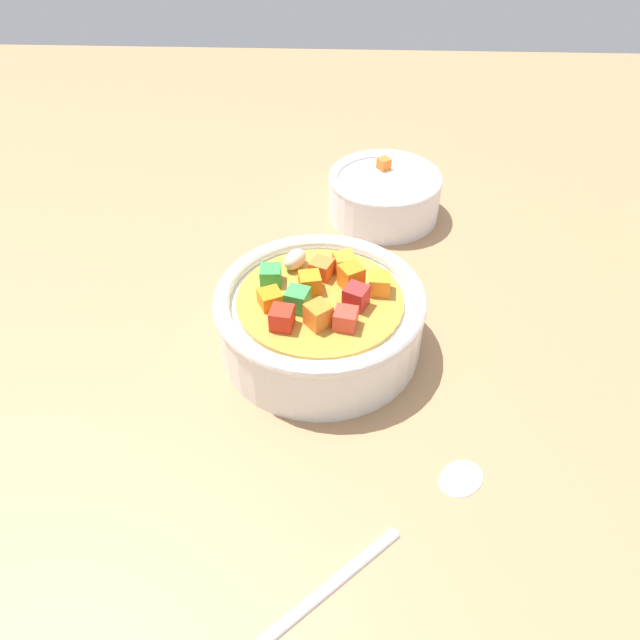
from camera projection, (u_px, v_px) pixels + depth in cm
name	position (u px, v px, depth cm)	size (l,w,h in cm)	color
ground_plane	(320.00, 354.00, 49.87)	(140.00, 140.00, 2.00)	#9E754F
soup_bowl_main	(320.00, 317.00, 47.17)	(16.04, 16.04, 6.79)	white
spoon	(395.00, 531.00, 36.81)	(13.90, 15.22, 0.76)	silver
side_bowl_small	(384.00, 194.00, 62.01)	(11.33, 11.33, 5.15)	white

